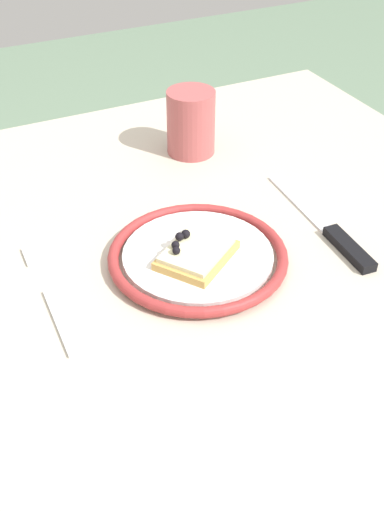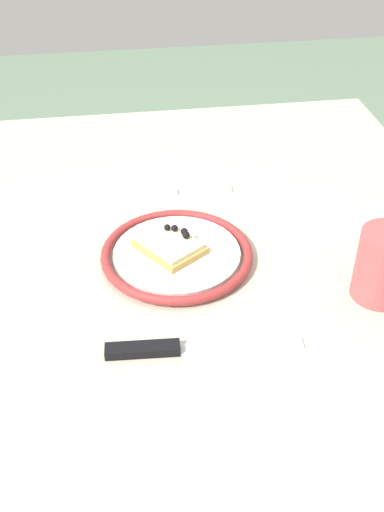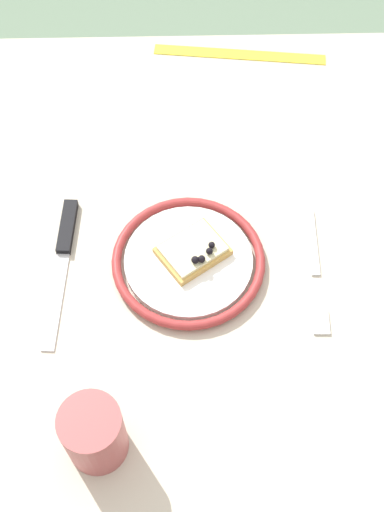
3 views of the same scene
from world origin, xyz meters
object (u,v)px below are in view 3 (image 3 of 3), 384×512
plate (188,261)px  fork (316,271)px  pizza_slice_near (193,252)px  knife (64,246)px  measuring_tape (239,54)px  dining_table (200,286)px  cup (94,434)px

plate → fork: size_ratio=1.08×
pizza_slice_near → knife: size_ratio=0.47×
fork → measuring_tape: (0.08, -0.44, -0.00)m
plate → measuring_tape: plate is taller
knife → measuring_tape: 0.48m
pizza_slice_near → dining_table: bearing=-165.1°
knife → cup: size_ratio=2.45×
knife → fork: knife is taller
dining_table → cup: (0.13, 0.27, 0.13)m
dining_table → measuring_tape: 0.43m
cup → measuring_tape: (-0.21, -0.68, -0.05)m
plate → dining_table: bearing=-152.2°
dining_table → measuring_tape: (-0.08, -0.42, 0.08)m
knife → fork: bearing=172.3°
knife → measuring_tape: knife is taller
dining_table → fork: (-0.16, 0.03, 0.09)m
plate → measuring_tape: 0.44m
plate → knife: 0.18m
fork → cup: cup is taller
fork → cup: 0.38m
dining_table → plate: size_ratio=4.48×
fork → cup: size_ratio=2.05×
dining_table → plate: plate is taller
dining_table → knife: bearing=-6.4°
pizza_slice_near → knife: pizza_slice_near is taller
fork → pizza_slice_near: bearing=-7.7°
plate → fork: plate is taller
dining_table → knife: 0.22m
dining_table → pizza_slice_near: size_ratio=8.55×
knife → measuring_tape: bearing=-124.9°
plate → fork: bearing=174.6°
pizza_slice_near → cup: cup is taller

